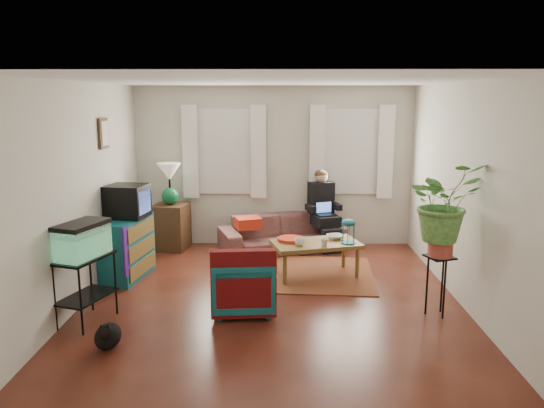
{
  "coord_description": "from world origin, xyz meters",
  "views": [
    {
      "loc": [
        0.09,
        -6.12,
        2.42
      ],
      "look_at": [
        0.0,
        0.4,
        1.1
      ],
      "focal_mm": 35.0,
      "sensor_mm": 36.0,
      "label": 1
    }
  ],
  "objects_px": {
    "aquarium_stand": "(86,290)",
    "plant_stand": "(438,286)",
    "sofa": "(282,228)",
    "dresser": "(126,248)",
    "armchair": "(243,281)",
    "side_table": "(171,227)",
    "coffee_table": "(316,259)"
  },
  "relations": [
    {
      "from": "sofa",
      "to": "plant_stand",
      "type": "xyz_separation_m",
      "value": [
        1.74,
        -2.51,
        -0.04
      ]
    },
    {
      "from": "aquarium_stand",
      "to": "coffee_table",
      "type": "height_order",
      "value": "aquarium_stand"
    },
    {
      "from": "side_table",
      "to": "dresser",
      "type": "relative_size",
      "value": 0.8
    },
    {
      "from": "aquarium_stand",
      "to": "coffee_table",
      "type": "relative_size",
      "value": 0.64
    },
    {
      "from": "aquarium_stand",
      "to": "dresser",
      "type": "bearing_deg",
      "value": 108.27
    },
    {
      "from": "armchair",
      "to": "coffee_table",
      "type": "bearing_deg",
      "value": -131.86
    },
    {
      "from": "side_table",
      "to": "armchair",
      "type": "relative_size",
      "value": 1.04
    },
    {
      "from": "dresser",
      "to": "plant_stand",
      "type": "distance_m",
      "value": 4.05
    },
    {
      "from": "sofa",
      "to": "aquarium_stand",
      "type": "relative_size",
      "value": 2.63
    },
    {
      "from": "dresser",
      "to": "armchair",
      "type": "height_order",
      "value": "dresser"
    },
    {
      "from": "dresser",
      "to": "aquarium_stand",
      "type": "bearing_deg",
      "value": -80.94
    },
    {
      "from": "aquarium_stand",
      "to": "plant_stand",
      "type": "xyz_separation_m",
      "value": [
        3.87,
        0.25,
        -0.02
      ]
    },
    {
      "from": "aquarium_stand",
      "to": "plant_stand",
      "type": "height_order",
      "value": "aquarium_stand"
    },
    {
      "from": "dresser",
      "to": "armchair",
      "type": "relative_size",
      "value": 1.29
    },
    {
      "from": "dresser",
      "to": "coffee_table",
      "type": "height_order",
      "value": "dresser"
    },
    {
      "from": "dresser",
      "to": "aquarium_stand",
      "type": "xyz_separation_m",
      "value": [
        -0.01,
        -1.47,
        -0.04
      ]
    },
    {
      "from": "plant_stand",
      "to": "dresser",
      "type": "bearing_deg",
      "value": 162.48
    },
    {
      "from": "dresser",
      "to": "coffee_table",
      "type": "relative_size",
      "value": 0.79
    },
    {
      "from": "sofa",
      "to": "coffee_table",
      "type": "relative_size",
      "value": 1.67
    },
    {
      "from": "side_table",
      "to": "aquarium_stand",
      "type": "height_order",
      "value": "aquarium_stand"
    },
    {
      "from": "armchair",
      "to": "sofa",
      "type": "bearing_deg",
      "value": -105.5
    },
    {
      "from": "sofa",
      "to": "dresser",
      "type": "relative_size",
      "value": 2.12
    },
    {
      "from": "dresser",
      "to": "plant_stand",
      "type": "height_order",
      "value": "dresser"
    },
    {
      "from": "sofa",
      "to": "armchair",
      "type": "bearing_deg",
      "value": -119.5
    },
    {
      "from": "plant_stand",
      "to": "sofa",
      "type": "bearing_deg",
      "value": 124.62
    },
    {
      "from": "coffee_table",
      "to": "dresser",
      "type": "bearing_deg",
      "value": 166.76
    },
    {
      "from": "armchair",
      "to": "plant_stand",
      "type": "height_order",
      "value": "armchair"
    },
    {
      "from": "armchair",
      "to": "side_table",
      "type": "bearing_deg",
      "value": -66.89
    },
    {
      "from": "sofa",
      "to": "armchair",
      "type": "xyz_separation_m",
      "value": [
        -0.46,
        -2.41,
        -0.03
      ]
    },
    {
      "from": "aquarium_stand",
      "to": "armchair",
      "type": "relative_size",
      "value": 1.04
    },
    {
      "from": "coffee_table",
      "to": "plant_stand",
      "type": "distance_m",
      "value": 1.83
    },
    {
      "from": "dresser",
      "to": "aquarium_stand",
      "type": "height_order",
      "value": "dresser"
    }
  ]
}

